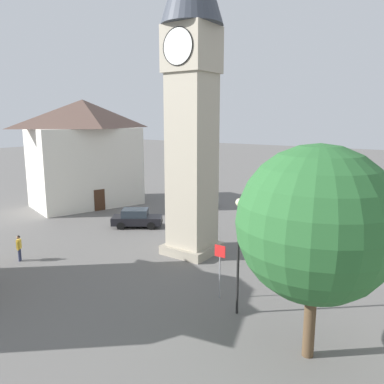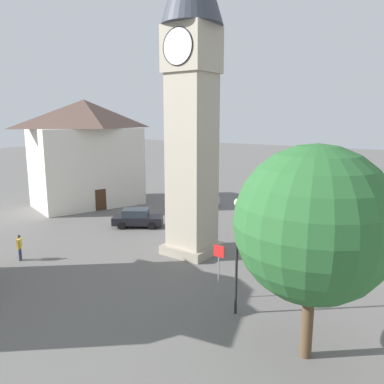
% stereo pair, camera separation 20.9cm
% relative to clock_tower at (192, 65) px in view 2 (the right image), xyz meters
% --- Properties ---
extents(ground_plane, '(200.00, 200.00, 0.00)m').
position_rel_clock_tower_xyz_m(ground_plane, '(-0.00, -0.00, -12.20)').
color(ground_plane, '#605E5B').
extents(clock_tower, '(3.86, 3.86, 20.87)m').
position_rel_clock_tower_xyz_m(clock_tower, '(0.00, 0.00, 0.00)').
color(clock_tower, gray).
rests_on(clock_tower, ground).
extents(car_silver_kerb, '(4.45, 2.90, 1.53)m').
position_rel_clock_tower_xyz_m(car_silver_kerb, '(6.98, 8.55, -11.44)').
color(car_silver_kerb, '#236B38').
rests_on(car_silver_kerb, ground).
extents(car_red_corner, '(3.65, 4.38, 1.53)m').
position_rel_clock_tower_xyz_m(car_red_corner, '(6.33, 2.71, -11.44)').
color(car_red_corner, '#236B38').
rests_on(car_red_corner, ground).
extents(car_white_side, '(4.34, 3.76, 1.53)m').
position_rel_clock_tower_xyz_m(car_white_side, '(-7.36, 2.36, -11.44)').
color(car_white_side, black).
rests_on(car_white_side, ground).
extents(car_black_far, '(3.14, 4.46, 1.53)m').
position_rel_clock_tower_xyz_m(car_black_far, '(-7.42, 11.47, -11.44)').
color(car_black_far, silver).
rests_on(car_black_far, ground).
extents(pedestrian, '(0.40, 0.44, 1.69)m').
position_rel_clock_tower_xyz_m(pedestrian, '(-8.05, -7.67, -11.19)').
color(pedestrian, '#2D3351').
rests_on(pedestrian, ground).
extents(tree, '(5.77, 5.77, 8.14)m').
position_rel_clock_tower_xyz_m(tree, '(10.34, -6.85, -6.96)').
color(tree, brown).
rests_on(tree, ground).
extents(building_corner_back, '(9.49, 12.20, 10.79)m').
position_rel_clock_tower_xyz_m(building_corner_back, '(-17.38, 5.48, -6.71)').
color(building_corner_back, silver).
rests_on(building_corner_back, ground).
extents(lamp_post, '(0.36, 0.36, 5.50)m').
position_rel_clock_tower_xyz_m(lamp_post, '(6.53, -5.55, -8.57)').
color(lamp_post, black).
rests_on(lamp_post, ground).
extents(road_sign, '(0.60, 0.07, 2.80)m').
position_rel_clock_tower_xyz_m(road_sign, '(5.06, -4.71, -10.30)').
color(road_sign, gray).
rests_on(road_sign, ground).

